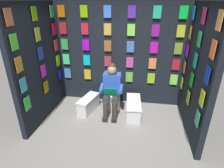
# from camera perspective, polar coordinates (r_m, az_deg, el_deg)

# --- Properties ---
(ground_plane) EXTENTS (30.00, 30.00, 0.00)m
(ground_plane) POSITION_cam_1_polar(r_m,az_deg,el_deg) (3.59, -2.06, -19.25)
(ground_plane) COLOR gray
(display_wall_back) EXTENTS (3.17, 0.14, 2.46)m
(display_wall_back) POSITION_cam_1_polar(r_m,az_deg,el_deg) (4.61, 2.23, 8.75)
(display_wall_back) COLOR black
(display_wall_back) RESTS_ON ground
(display_wall_left) EXTENTS (0.14, 1.81, 2.46)m
(display_wall_left) POSITION_cam_1_polar(r_m,az_deg,el_deg) (3.81, 24.62, 3.06)
(display_wall_left) COLOR black
(display_wall_left) RESTS_ON ground
(display_wall_right) EXTENTS (0.14, 1.81, 2.46)m
(display_wall_right) POSITION_cam_1_polar(r_m,az_deg,el_deg) (4.23, -21.42, 5.62)
(display_wall_right) COLOR black
(display_wall_right) RESTS_ON ground
(toilet) EXTENTS (0.41, 0.56, 0.77)m
(toilet) POSITION_cam_1_polar(r_m,az_deg,el_deg) (4.60, 0.19, -3.47)
(toilet) COLOR white
(toilet) RESTS_ON ground
(person_reading) EXTENTS (0.54, 0.70, 1.19)m
(person_reading) POSITION_cam_1_polar(r_m,az_deg,el_deg) (4.27, -0.16, -1.65)
(person_reading) COLOR blue
(person_reading) RESTS_ON ground
(comic_longbox_near) EXTENTS (0.38, 0.84, 0.35)m
(comic_longbox_near) POSITION_cam_1_polar(r_m,az_deg,el_deg) (4.41, 6.54, -7.22)
(comic_longbox_near) COLOR silver
(comic_longbox_near) RESTS_ON ground
(comic_longbox_far) EXTENTS (0.43, 0.73, 0.36)m
(comic_longbox_far) POSITION_cam_1_polar(r_m,az_deg,el_deg) (4.55, -7.18, -6.11)
(comic_longbox_far) COLOR silver
(comic_longbox_far) RESTS_ON ground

